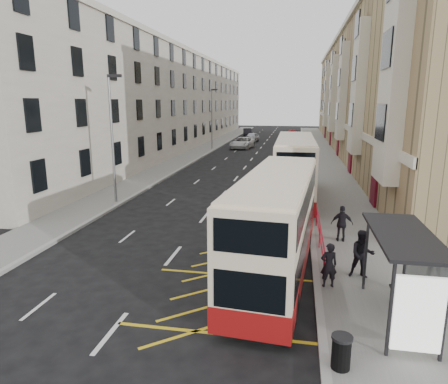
% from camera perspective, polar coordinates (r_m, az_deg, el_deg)
% --- Properties ---
extents(ground, '(200.00, 200.00, 0.00)m').
position_cam_1_polar(ground, '(14.24, -12.25, -14.79)').
color(ground, black).
rests_on(ground, ground).
extents(pavement_right, '(4.00, 120.00, 0.15)m').
position_cam_1_polar(pavement_right, '(42.18, 14.22, 3.63)').
color(pavement_right, slate).
rests_on(pavement_right, ground).
extents(pavement_left, '(3.00, 120.00, 0.15)m').
position_cam_1_polar(pavement_left, '(43.92, -6.43, 4.29)').
color(pavement_left, slate).
rests_on(pavement_left, ground).
extents(kerb_right, '(0.25, 120.00, 0.15)m').
position_cam_1_polar(kerb_right, '(42.09, 11.50, 3.74)').
color(kerb_right, '#989893').
rests_on(kerb_right, ground).
extents(kerb_left, '(0.25, 120.00, 0.15)m').
position_cam_1_polar(kerb_left, '(43.52, -4.54, 4.25)').
color(kerb_left, '#989893').
rests_on(kerb_left, ground).
extents(road_markings, '(10.00, 110.00, 0.01)m').
position_cam_1_polar(road_markings, '(57.19, 5.21, 6.22)').
color(road_markings, silver).
rests_on(road_markings, ground).
extents(terrace_right, '(10.75, 79.00, 15.25)m').
position_cam_1_polar(terrace_right, '(57.81, 20.66, 13.01)').
color(terrace_right, tan).
rests_on(terrace_right, ground).
extents(terrace_left, '(9.18, 79.00, 13.25)m').
position_cam_1_polar(terrace_left, '(60.01, -7.81, 12.69)').
color(terrace_left, beige).
rests_on(terrace_left, ground).
extents(bus_shelter, '(1.65, 4.25, 2.70)m').
position_cam_1_polar(bus_shelter, '(12.46, 25.09, -9.10)').
color(bus_shelter, black).
rests_on(bus_shelter, pavement_right).
extents(guard_railing, '(0.06, 6.56, 1.01)m').
position_cam_1_polar(guard_railing, '(18.28, 13.55, -5.63)').
color(guard_railing, red).
rests_on(guard_railing, pavement_right).
extents(street_lamp_near, '(0.93, 0.18, 8.00)m').
position_cam_1_polar(street_lamp_near, '(26.28, -15.64, 8.22)').
color(street_lamp_near, gray).
rests_on(street_lamp_near, pavement_left).
extents(street_lamp_far, '(0.93, 0.18, 8.00)m').
position_cam_1_polar(street_lamp_far, '(54.82, -1.72, 10.84)').
color(street_lamp_far, gray).
rests_on(street_lamp_far, pavement_left).
extents(double_decker_front, '(3.14, 10.09, 3.96)m').
position_cam_1_polar(double_decker_front, '(15.10, 7.50, -4.68)').
color(double_decker_front, beige).
rests_on(double_decker_front, ground).
extents(double_decker_rear, '(2.54, 10.64, 4.23)m').
position_cam_1_polar(double_decker_rear, '(27.05, 10.05, 3.32)').
color(double_decker_rear, beige).
rests_on(double_decker_rear, ground).
extents(litter_bin, '(0.52, 0.52, 0.86)m').
position_cam_1_polar(litter_bin, '(10.82, 16.41, -21.02)').
color(litter_bin, black).
rests_on(litter_bin, pavement_right).
extents(pedestrian_near, '(0.65, 0.50, 1.61)m').
position_cam_1_polar(pedestrian_near, '(14.61, 14.74, -10.05)').
color(pedestrian_near, black).
rests_on(pedestrian_near, pavement_right).
extents(pedestrian_mid, '(0.88, 0.69, 1.81)m').
position_cam_1_polar(pedestrian_mid, '(15.65, 19.13, -8.40)').
color(pedestrian_mid, black).
rests_on(pedestrian_mid, pavement_right).
extents(pedestrian_far, '(1.00, 0.43, 1.70)m').
position_cam_1_polar(pedestrian_far, '(19.32, 16.50, -4.36)').
color(pedestrian_far, black).
rests_on(pedestrian_far, pavement_right).
extents(white_van, '(3.35, 5.94, 1.57)m').
position_cam_1_polar(white_van, '(57.12, 2.67, 7.03)').
color(white_van, silver).
rests_on(white_van, ground).
extents(car_silver, '(2.37, 4.71, 1.54)m').
position_cam_1_polar(car_silver, '(66.24, 3.99, 7.80)').
color(car_silver, '#A8AAAF').
rests_on(car_silver, ground).
extents(car_dark, '(2.17, 4.59, 1.45)m').
position_cam_1_polar(car_dark, '(78.13, 3.35, 8.54)').
color(car_dark, black).
rests_on(car_dark, ground).
extents(car_red, '(2.80, 4.69, 1.27)m').
position_cam_1_polar(car_red, '(78.10, 9.67, 8.31)').
color(car_red, '#B0131A').
rests_on(car_red, ground).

